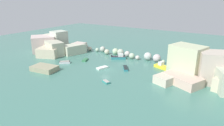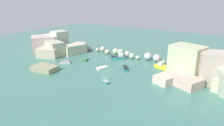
{
  "view_description": "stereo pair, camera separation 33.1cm",
  "coord_description": "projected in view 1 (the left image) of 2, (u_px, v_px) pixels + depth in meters",
  "views": [
    {
      "loc": [
        30.87,
        -45.19,
        20.39
      ],
      "look_at": [
        0.0,
        3.74,
        1.0
      ],
      "focal_mm": 31.62,
      "sensor_mm": 36.0,
      "label": 1
    },
    {
      "loc": [
        31.15,
        -45.01,
        20.39
      ],
      "look_at": [
        0.0,
        3.74,
        1.0
      ],
      "focal_mm": 31.62,
      "sensor_mm": 36.0,
      "label": 2
    }
  ],
  "objects": [
    {
      "name": "cove_water",
      "position": [
        105.0,
        70.0,
        58.33
      ],
      "size": [
        160.0,
        160.0,
        0.0
      ],
      "primitive_type": "plane",
      "color": "#467E6F",
      "rests_on": "ground"
    },
    {
      "name": "cliff_headland_left",
      "position": [
        54.0,
        44.0,
        78.48
      ],
      "size": [
        24.73,
        22.97,
        7.66
      ],
      "color": "beige",
      "rests_on": "ground"
    },
    {
      "name": "cliff_headland_right",
      "position": [
        208.0,
        69.0,
        50.26
      ],
      "size": [
        23.33,
        23.08,
        8.53
      ],
      "color": "beige",
      "rests_on": "ground"
    },
    {
      "name": "rock_breakwater",
      "position": [
        130.0,
        54.0,
        69.99
      ],
      "size": [
        39.41,
        4.16,
        2.64
      ],
      "color": "#AFC8B5",
      "rests_on": "ground"
    },
    {
      "name": "stone_dock",
      "position": [
        44.0,
        68.0,
        57.29
      ],
      "size": [
        7.78,
        5.4,
        1.43
      ],
      "primitive_type": "cube",
      "rotation": [
        0.0,
        0.0,
        0.13
      ],
      "color": "#9A9677",
      "rests_on": "ground"
    },
    {
      "name": "channel_buoy",
      "position": [
        112.0,
        56.0,
        71.54
      ],
      "size": [
        0.48,
        0.48,
        0.48
      ],
      "primitive_type": "sphere",
      "color": "red",
      "rests_on": "cove_water"
    },
    {
      "name": "moored_boat_0",
      "position": [
        102.0,
        68.0,
        59.12
      ],
      "size": [
        2.58,
        3.77,
        0.49
      ],
      "rotation": [
        0.0,
        0.0,
        4.39
      ],
      "color": "white",
      "rests_on": "cove_water"
    },
    {
      "name": "moored_boat_1",
      "position": [
        162.0,
        66.0,
        59.22
      ],
      "size": [
        5.2,
        3.59,
        1.96
      ],
      "rotation": [
        0.0,
        0.0,
        2.78
      ],
      "color": "yellow",
      "rests_on": "cove_water"
    },
    {
      "name": "moored_boat_2",
      "position": [
        126.0,
        68.0,
        58.67
      ],
      "size": [
        3.28,
        4.09,
        0.58
      ],
      "rotation": [
        0.0,
        0.0,
        2.16
      ],
      "color": "teal",
      "rests_on": "cove_water"
    },
    {
      "name": "moored_boat_3",
      "position": [
        119.0,
        57.0,
        68.38
      ],
      "size": [
        5.33,
        4.46,
        1.81
      ],
      "rotation": [
        0.0,
        0.0,
        0.57
      ],
      "color": "teal",
      "rests_on": "cove_water"
    },
    {
      "name": "moored_boat_4",
      "position": [
        106.0,
        82.0,
        49.46
      ],
      "size": [
        2.61,
        2.04,
        0.46
      ],
      "rotation": [
        0.0,
        0.0,
        5.83
      ],
      "color": "teal",
      "rests_on": "cove_water"
    },
    {
      "name": "moored_boat_5",
      "position": [
        85.0,
        60.0,
        66.56
      ],
      "size": [
        2.21,
        3.17,
        0.51
      ],
      "rotation": [
        0.0,
        0.0,
        1.91
      ],
      "color": "#367B4E",
      "rests_on": "cove_water"
    },
    {
      "name": "moored_boat_6",
      "position": [
        65.0,
        62.0,
        63.82
      ],
      "size": [
        3.45,
        3.24,
        0.73
      ],
      "rotation": [
        0.0,
        0.0,
        0.71
      ],
      "color": "silver",
      "rests_on": "cove_water"
    }
  ]
}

